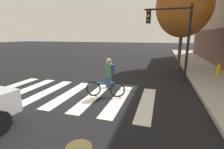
{
  "coord_description": "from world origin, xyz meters",
  "views": [
    {
      "loc": [
        3.83,
        -6.17,
        2.59
      ],
      "look_at": [
        1.77,
        0.56,
        0.92
      ],
      "focal_mm": 26.2,
      "sensor_mm": 36.0,
      "label": 1
    }
  ],
  "objects_px": {
    "fire_hydrant": "(219,69)",
    "traffic_light_near": "(173,31)",
    "street_tree_near": "(184,6)",
    "manhole_cover": "(79,147)",
    "cyclist": "(108,78)"
  },
  "relations": [
    {
      "from": "fire_hydrant",
      "to": "traffic_light_near",
      "type": "bearing_deg",
      "value": -149.18
    },
    {
      "from": "fire_hydrant",
      "to": "street_tree_near",
      "type": "distance_m",
      "value": 5.11
    },
    {
      "from": "traffic_light_near",
      "to": "street_tree_near",
      "type": "distance_m",
      "value": 4.25
    },
    {
      "from": "manhole_cover",
      "to": "street_tree_near",
      "type": "xyz_separation_m",
      "value": [
        3.03,
        10.5,
        4.7
      ]
    },
    {
      "from": "traffic_light_near",
      "to": "fire_hydrant",
      "type": "relative_size",
      "value": 5.38
    },
    {
      "from": "cyclist",
      "to": "fire_hydrant",
      "type": "distance_m",
      "value": 7.64
    },
    {
      "from": "fire_hydrant",
      "to": "street_tree_near",
      "type": "relative_size",
      "value": 0.11
    },
    {
      "from": "manhole_cover",
      "to": "cyclist",
      "type": "xyz_separation_m",
      "value": [
        -0.38,
        3.37,
        0.84
      ]
    },
    {
      "from": "manhole_cover",
      "to": "traffic_light_near",
      "type": "height_order",
      "value": "traffic_light_near"
    },
    {
      "from": "cyclist",
      "to": "traffic_light_near",
      "type": "height_order",
      "value": "traffic_light_near"
    },
    {
      "from": "manhole_cover",
      "to": "fire_hydrant",
      "type": "xyz_separation_m",
      "value": [
        5.23,
        8.54,
        0.53
      ]
    },
    {
      "from": "traffic_light_near",
      "to": "street_tree_near",
      "type": "bearing_deg",
      "value": 77.97
    },
    {
      "from": "street_tree_near",
      "to": "manhole_cover",
      "type": "bearing_deg",
      "value": -106.1
    },
    {
      "from": "traffic_light_near",
      "to": "cyclist",
      "type": "bearing_deg",
      "value": -127.65
    },
    {
      "from": "cyclist",
      "to": "manhole_cover",
      "type": "bearing_deg",
      "value": -83.63
    }
  ]
}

